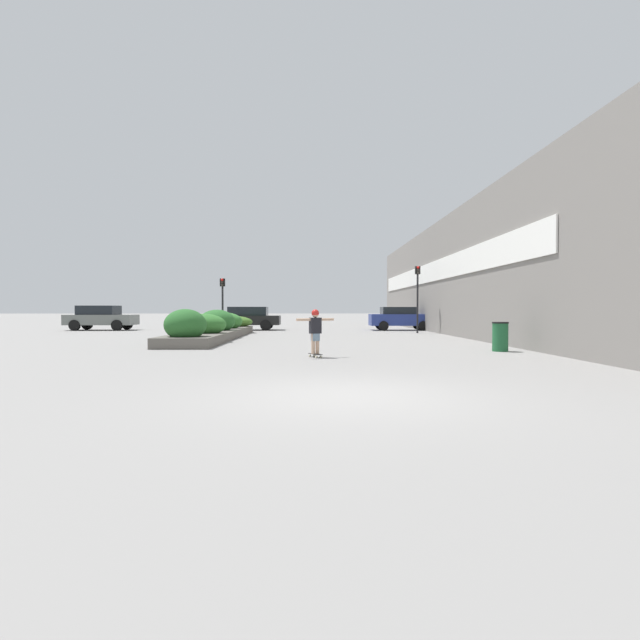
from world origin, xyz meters
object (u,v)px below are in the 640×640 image
car_rightmost (401,318)px  trash_bin (500,337)px  skateboard (315,355)px  traffic_light_left (222,295)px  car_leftmost (559,318)px  skateboarder (315,327)px  car_center_right (101,317)px  car_center_left (246,318)px  traffic_light_right (418,288)px

car_rightmost → trash_bin: bearing=1.1°
skateboard → traffic_light_left: (-5.22, 14.58, 2.10)m
car_leftmost → car_rightmost: size_ratio=1.13×
skateboard → traffic_light_left: size_ratio=0.19×
traffic_light_left → skateboarder: bearing=-70.3°
skateboarder → car_center_right: car_center_right is taller
skateboarder → trash_bin: skateboarder is taller
car_rightmost → skateboard: bearing=-17.4°
skateboarder → car_center_right: size_ratio=0.29×
car_leftmost → car_center_right: (-29.73, 1.10, 0.01)m
car_leftmost → car_center_left: bearing=-93.3°
skateboard → trash_bin: (6.06, 1.91, 0.41)m
car_leftmost → traffic_light_left: traffic_light_left is taller
skateboard → traffic_light_right: size_ratio=0.15×
skateboard → car_leftmost: 23.66m
car_leftmost → car_center_left: (-20.22, 1.17, -0.02)m
skateboard → car_rightmost: size_ratio=0.14×
car_center_right → car_rightmost: (19.64, -0.36, -0.05)m
car_rightmost → traffic_light_right: bearing=4.0°
car_rightmost → traffic_light_right: size_ratio=1.06×
car_center_right → traffic_light_left: 9.68m
car_leftmost → traffic_light_left: size_ratio=1.47×
skateboarder → traffic_light_right: bearing=40.2°
trash_bin → traffic_light_left: traffic_light_left is taller
car_center_left → skateboard: bearing=-166.8°
skateboard → car_rightmost: car_rightmost is taller
car_leftmost → car_center_left: car_leftmost is taller
skateboarder → car_leftmost: bearing=20.9°
skateboarder → trash_bin: 6.36m
traffic_light_left → car_center_right: bearing=154.8°
car_center_right → trash_bin: bearing=50.0°
car_rightmost → car_center_right: bearing=-91.0°
car_leftmost → car_center_right: car_center_right is taller
skateboarder → traffic_light_right: size_ratio=0.33×
skateboard → skateboarder: (-0.00, 0.00, 0.80)m
trash_bin → traffic_light_right: 12.64m
traffic_light_left → car_leftmost: bearing=8.1°
car_rightmost → car_center_left: bearing=-92.4°
trash_bin → car_rightmost: (-0.31, 16.39, 0.32)m
car_rightmost → traffic_light_right: (0.27, -3.92, 1.79)m
skateboard → car_center_right: (-13.89, 18.66, 0.77)m
trash_bin → car_center_left: 19.80m
car_center_left → traffic_light_left: 4.44m
skateboard → trash_bin: 6.37m
car_center_right → traffic_light_left: traffic_light_left is taller
car_leftmost → traffic_light_left: 21.31m
skateboarder → car_center_left: 19.23m
car_center_left → traffic_light_left: bearing=168.7°
trash_bin → traffic_light_right: (-0.04, 12.46, 2.11)m
trash_bin → car_center_left: car_center_left is taller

